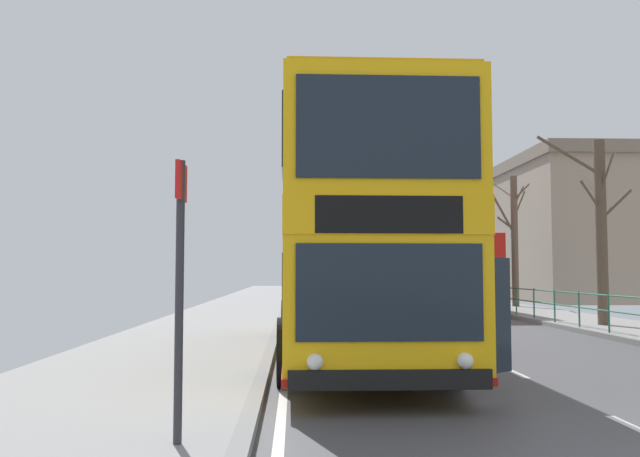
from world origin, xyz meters
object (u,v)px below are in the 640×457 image
at_px(bus_stop_sign_near, 180,268).
at_px(bare_tree_far_00, 514,236).
at_px(double_decker_bus_main, 350,242).
at_px(bare_tree_far_01, 600,227).
at_px(background_building_01, 578,229).
at_px(background_bus_far_lane, 442,272).

bearing_deg(bus_stop_sign_near, bare_tree_far_00, 64.80).
distance_m(double_decker_bus_main, bare_tree_far_00, 19.53).
xyz_separation_m(bus_stop_sign_near, bare_tree_far_01, (10.35, 13.34, 1.31)).
xyz_separation_m(bare_tree_far_01, background_building_01, (8.35, 20.68, 1.28)).
bearing_deg(background_bus_far_lane, bare_tree_far_00, 17.28).
xyz_separation_m(double_decker_bus_main, bus_stop_sign_near, (-2.18, -6.71, -0.54)).
bearing_deg(background_building_01, double_decker_bus_main, -121.18).
distance_m(bare_tree_far_01, background_building_01, 22.34).
height_order(double_decker_bus_main, bare_tree_far_00, bare_tree_far_00).
bearing_deg(background_building_01, bare_tree_far_01, -111.99).
bearing_deg(background_building_01, bus_stop_sign_near, -118.81).
bearing_deg(bare_tree_far_01, background_building_01, 68.01).
height_order(double_decker_bus_main, background_building_01, background_building_01).
bearing_deg(double_decker_bus_main, bare_tree_far_00, 62.21).
relative_size(double_decker_bus_main, background_building_01, 0.75).
bearing_deg(background_bus_far_lane, bus_stop_sign_near, -108.46).
height_order(background_bus_far_lane, bare_tree_far_00, bare_tree_far_00).
relative_size(background_bus_far_lane, bus_stop_sign_near, 3.74).
distance_m(bus_stop_sign_near, bare_tree_far_01, 16.93).
distance_m(double_decker_bus_main, bus_stop_sign_near, 7.08).
relative_size(bus_stop_sign_near, background_building_01, 0.19).
xyz_separation_m(bare_tree_far_00, background_building_01, (7.43, 10.05, 0.98)).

